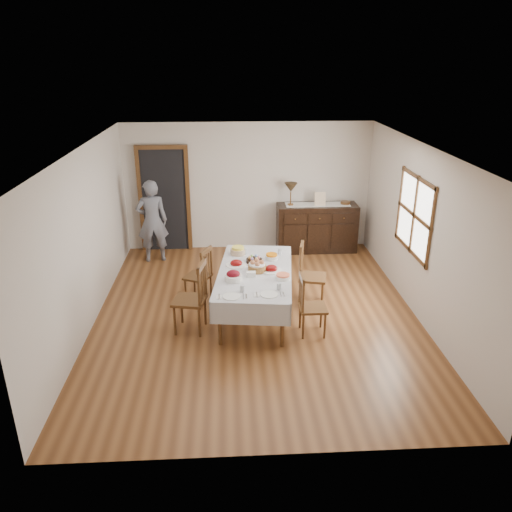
{
  "coord_description": "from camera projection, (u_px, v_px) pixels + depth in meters",
  "views": [
    {
      "loc": [
        -0.41,
        -6.96,
        3.82
      ],
      "look_at": [
        0.0,
        0.1,
        0.95
      ],
      "focal_mm": 35.0,
      "sensor_mm": 36.0,
      "label": 1
    }
  ],
  "objects": [
    {
      "name": "beet_bowl",
      "position": [
        233.0,
        276.0,
        7.27
      ],
      "size": [
        0.26,
        0.26,
        0.16
      ],
      "color": "white",
      "rests_on": "dining_table"
    },
    {
      "name": "pineapple_bowl",
      "position": [
        238.0,
        251.0,
        8.23
      ],
      "size": [
        0.25,
        0.25,
        0.13
      ],
      "color": "tan",
      "rests_on": "dining_table"
    },
    {
      "name": "ham_platter_a",
      "position": [
        236.0,
        264.0,
        7.8
      ],
      "size": [
        0.33,
        0.33,
        0.11
      ],
      "color": "white",
      "rests_on": "dining_table"
    },
    {
      "name": "setting_right",
      "position": [
        272.0,
        292.0,
        6.9
      ],
      "size": [
        0.43,
        0.31,
        0.1
      ],
      "color": "white",
      "rests_on": "dining_table"
    },
    {
      "name": "sideboard",
      "position": [
        317.0,
        228.0,
        10.3
      ],
      "size": [
        1.63,
        0.59,
        0.98
      ],
      "color": "black",
      "rests_on": "ground"
    },
    {
      "name": "chair_left_near",
      "position": [
        193.0,
        297.0,
        7.24
      ],
      "size": [
        0.53,
        0.53,
        1.09
      ],
      "rotation": [
        0.0,
        0.0,
        -1.77
      ],
      "color": "#533319",
      "rests_on": "ground"
    },
    {
      "name": "glass_far_a",
      "position": [
        245.0,
        251.0,
        8.24
      ],
      "size": [
        0.07,
        0.07,
        0.09
      ],
      "color": "silver",
      "rests_on": "dining_table"
    },
    {
      "name": "room_shell",
      "position": [
        245.0,
        207.0,
        7.66
      ],
      "size": [
        5.02,
        6.02,
        2.65
      ],
      "color": "white",
      "rests_on": "ground"
    },
    {
      "name": "carrot_bowl",
      "position": [
        272.0,
        257.0,
        8.02
      ],
      "size": [
        0.2,
        0.2,
        0.1
      ],
      "color": "white",
      "rests_on": "dining_table"
    },
    {
      "name": "table_lamp",
      "position": [
        291.0,
        188.0,
        9.96
      ],
      "size": [
        0.26,
        0.26,
        0.46
      ],
      "color": "brown",
      "rests_on": "sideboard"
    },
    {
      "name": "person",
      "position": [
        152.0,
        218.0,
        9.64
      ],
      "size": [
        0.6,
        0.44,
        1.74
      ],
      "primitive_type": "imported",
      "rotation": [
        0.0,
        0.0,
        3.32
      ],
      "color": "slate",
      "rests_on": "ground"
    },
    {
      "name": "deco_bowl",
      "position": [
        345.0,
        203.0,
        10.15
      ],
      "size": [
        0.2,
        0.2,
        0.06
      ],
      "color": "#533319",
      "rests_on": "sideboard"
    },
    {
      "name": "chair_right_near",
      "position": [
        310.0,
        304.0,
        7.18
      ],
      "size": [
        0.39,
        0.39,
        0.93
      ],
      "rotation": [
        0.0,
        0.0,
        1.57
      ],
      "color": "#533319",
      "rests_on": "ground"
    },
    {
      "name": "ham_platter_b",
      "position": [
        271.0,
        269.0,
        7.6
      ],
      "size": [
        0.32,
        0.32,
        0.11
      ],
      "color": "white",
      "rests_on": "dining_table"
    },
    {
      "name": "setting_left",
      "position": [
        235.0,
        294.0,
        6.84
      ],
      "size": [
        0.43,
        0.31,
        0.1
      ],
      "color": "white",
      "rests_on": "dining_table"
    },
    {
      "name": "chair_right_far",
      "position": [
        309.0,
        274.0,
        8.07
      ],
      "size": [
        0.51,
        0.51,
        1.03
      ],
      "rotation": [
        0.0,
        0.0,
        1.35
      ],
      "color": "#533319",
      "rests_on": "ground"
    },
    {
      "name": "ground",
      "position": [
        256.0,
        314.0,
        7.9
      ],
      "size": [
        6.0,
        6.0,
        0.0
      ],
      "primitive_type": "plane",
      "color": "brown"
    },
    {
      "name": "runner",
      "position": [
        318.0,
        204.0,
        10.13
      ],
      "size": [
        1.3,
        0.35,
        0.01
      ],
      "color": "white",
      "rests_on": "sideboard"
    },
    {
      "name": "casserole_dish",
      "position": [
        283.0,
        276.0,
        7.34
      ],
      "size": [
        0.21,
        0.21,
        0.07
      ],
      "color": "white",
      "rests_on": "dining_table"
    },
    {
      "name": "dining_table",
      "position": [
        255.0,
        276.0,
        7.65
      ],
      "size": [
        1.35,
        2.28,
        0.75
      ],
      "rotation": [
        0.0,
        0.0,
        -0.12
      ],
      "color": "#BCBBC0",
      "rests_on": "ground"
    },
    {
      "name": "chair_left_far",
      "position": [
        200.0,
        274.0,
        8.19
      ],
      "size": [
        0.51,
        0.51,
        0.92
      ],
      "rotation": [
        0.0,
        0.0,
        -2.01
      ],
      "color": "#533319",
      "rests_on": "ground"
    },
    {
      "name": "bread_basket",
      "position": [
        257.0,
        267.0,
        7.58
      ],
      "size": [
        0.28,
        0.28,
        0.18
      ],
      "color": "brown",
      "rests_on": "dining_table"
    },
    {
      "name": "picture_frame",
      "position": [
        320.0,
        199.0,
        10.01
      ],
      "size": [
        0.22,
        0.08,
        0.28
      ],
      "color": "beige",
      "rests_on": "sideboard"
    },
    {
      "name": "glass_far_b",
      "position": [
        280.0,
        251.0,
        8.24
      ],
      "size": [
        0.07,
        0.07,
        0.09
      ],
      "color": "silver",
      "rests_on": "dining_table"
    },
    {
      "name": "butter_dish",
      "position": [
        251.0,
        274.0,
        7.42
      ],
      "size": [
        0.15,
        0.11,
        0.07
      ],
      "color": "white",
      "rests_on": "dining_table"
    },
    {
      "name": "egg_basket",
      "position": [
        254.0,
        260.0,
        7.92
      ],
      "size": [
        0.26,
        0.26,
        0.11
      ],
      "color": "black",
      "rests_on": "dining_table"
    }
  ]
}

